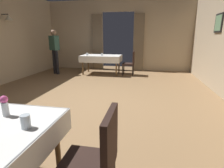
% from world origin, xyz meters
% --- Properties ---
extents(ground, '(10.08, 10.08, 0.00)m').
position_xyz_m(ground, '(0.00, 0.00, 0.00)').
color(ground, olive).
extents(wall_back, '(6.40, 0.27, 3.00)m').
position_xyz_m(wall_back, '(0.00, 4.18, 1.51)').
color(wall_back, tan).
rests_on(wall_back, ground).
extents(dining_table_mid, '(1.57, 0.91, 0.75)m').
position_xyz_m(dining_table_mid, '(-0.48, 3.03, 0.66)').
color(dining_table_mid, brown).
rests_on(dining_table_mid, ground).
extents(chair_near_right, '(0.44, 0.44, 0.93)m').
position_xyz_m(chair_near_right, '(0.91, -2.64, 0.52)').
color(chair_near_right, black).
rests_on(chair_near_right, ground).
extents(chair_mid_right, '(0.44, 0.44, 0.93)m').
position_xyz_m(chair_mid_right, '(0.68, 2.99, 0.52)').
color(chair_mid_right, black).
rests_on(chair_mid_right, ground).
extents(flower_vase_near, '(0.07, 0.07, 0.20)m').
position_xyz_m(flower_vase_near, '(0.01, -2.50, 0.86)').
color(flower_vase_near, silver).
rests_on(flower_vase_near, dining_table_near).
extents(glass_near_c, '(0.08, 0.08, 0.11)m').
position_xyz_m(glass_near_c, '(0.34, -2.66, 0.81)').
color(glass_near_c, silver).
rests_on(glass_near_c, dining_table_near).
extents(glass_mid_a, '(0.08, 0.08, 0.10)m').
position_xyz_m(glass_mid_a, '(-1.00, 2.84, 0.80)').
color(glass_mid_a, silver).
rests_on(glass_mid_a, dining_table_mid).
extents(glass_mid_b, '(0.07, 0.07, 0.10)m').
position_xyz_m(glass_mid_b, '(-0.42, 2.88, 0.80)').
color(glass_mid_b, silver).
rests_on(glass_mid_b, dining_table_mid).
extents(person_waiter_by_doorway, '(0.42, 0.36, 1.72)m').
position_xyz_m(person_waiter_by_doorway, '(-2.28, 2.69, 1.02)').
color(person_waiter_by_doorway, black).
rests_on(person_waiter_by_doorway, ground).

